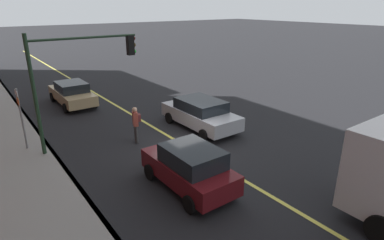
# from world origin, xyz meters

# --- Properties ---
(ground) EXTENTS (200.00, 200.00, 0.00)m
(ground) POSITION_xyz_m (0.00, 0.00, 0.00)
(ground) COLOR black
(sidewalk_slab) EXTENTS (80.00, 3.13, 0.15)m
(sidewalk_slab) POSITION_xyz_m (0.00, 6.67, 0.07)
(sidewalk_slab) COLOR gray
(sidewalk_slab) RESTS_ON ground
(curb_edge) EXTENTS (80.00, 0.16, 0.15)m
(curb_edge) POSITION_xyz_m (0.00, 5.19, 0.07)
(curb_edge) COLOR slate
(curb_edge) RESTS_ON ground
(lane_stripe_center) EXTENTS (80.00, 0.16, 0.01)m
(lane_stripe_center) POSITION_xyz_m (0.00, 0.00, 0.01)
(lane_stripe_center) COLOR #D8CC4C
(lane_stripe_center) RESTS_ON ground
(car_maroon) EXTENTS (3.85, 1.88, 1.62)m
(car_maroon) POSITION_xyz_m (-2.90, 1.92, 0.83)
(car_maroon) COLOR #591116
(car_maroon) RESTS_ON ground
(car_tan) EXTENTS (4.70, 1.99, 1.50)m
(car_tan) POSITION_xyz_m (9.82, 2.16, 0.76)
(car_tan) COLOR tan
(car_tan) RESTS_ON ground
(car_silver) EXTENTS (4.67, 2.12, 1.55)m
(car_silver) POSITION_xyz_m (1.57, -2.02, 0.81)
(car_silver) COLOR #A8AAB2
(car_silver) RESTS_ON ground
(pedestrian_with_backpack) EXTENTS (0.46, 0.45, 1.76)m
(pedestrian_with_backpack) POSITION_xyz_m (1.82, 1.60, 1.03)
(pedestrian_with_backpack) COLOR #383838
(pedestrian_with_backpack) RESTS_ON ground
(traffic_light_mast) EXTENTS (0.28, 4.71, 5.17)m
(traffic_light_mast) POSITION_xyz_m (2.83, 3.61, 3.60)
(traffic_light_mast) COLOR #1E3823
(traffic_light_mast) RESTS_ON ground
(street_sign_post) EXTENTS (0.60, 0.08, 2.89)m
(street_sign_post) POSITION_xyz_m (3.84, 6.01, 1.70)
(street_sign_post) COLOR slate
(street_sign_post) RESTS_ON ground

